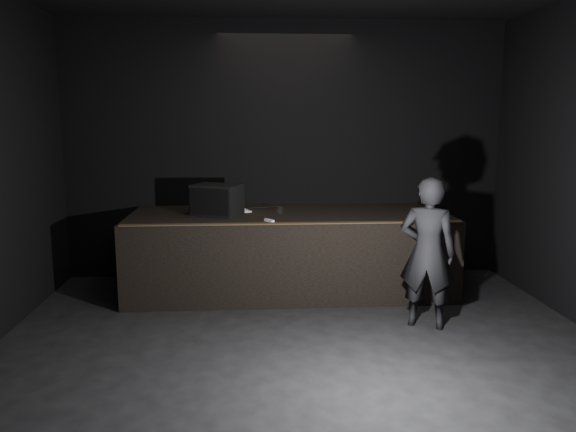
{
  "coord_description": "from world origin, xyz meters",
  "views": [
    {
      "loc": [
        -0.48,
        -4.25,
        2.17
      ],
      "look_at": [
        -0.04,
        2.3,
        1.04
      ],
      "focal_mm": 35.0,
      "sensor_mm": 36.0,
      "label": 1
    }
  ],
  "objects_px": {
    "laptop": "(234,207)",
    "person": "(428,253)",
    "stage_monitor": "(217,200)",
    "beer_can": "(225,207)",
    "stage_riser": "(289,252)"
  },
  "relations": [
    {
      "from": "stage_riser",
      "to": "beer_can",
      "type": "distance_m",
      "value": 1.0
    },
    {
      "from": "stage_monitor",
      "to": "person",
      "type": "xyz_separation_m",
      "value": [
        2.26,
        -1.34,
        -0.39
      ]
    },
    {
      "from": "laptop",
      "to": "person",
      "type": "height_order",
      "value": "person"
    },
    {
      "from": "laptop",
      "to": "person",
      "type": "bearing_deg",
      "value": -61.5
    },
    {
      "from": "stage_riser",
      "to": "beer_can",
      "type": "height_order",
      "value": "beer_can"
    },
    {
      "from": "laptop",
      "to": "stage_riser",
      "type": "bearing_deg",
      "value": -41.17
    },
    {
      "from": "person",
      "to": "stage_monitor",
      "type": "bearing_deg",
      "value": -6.55
    },
    {
      "from": "stage_riser",
      "to": "laptop",
      "type": "xyz_separation_m",
      "value": [
        -0.7,
        0.22,
        0.56
      ]
    },
    {
      "from": "stage_riser",
      "to": "person",
      "type": "relative_size",
      "value": 2.5
    },
    {
      "from": "stage_monitor",
      "to": "laptop",
      "type": "distance_m",
      "value": 0.35
    },
    {
      "from": "stage_riser",
      "to": "person",
      "type": "height_order",
      "value": "person"
    },
    {
      "from": "beer_can",
      "to": "stage_monitor",
      "type": "bearing_deg",
      "value": -161.22
    },
    {
      "from": "stage_monitor",
      "to": "laptop",
      "type": "bearing_deg",
      "value": 76.12
    },
    {
      "from": "stage_monitor",
      "to": "beer_can",
      "type": "relative_size",
      "value": 3.94
    },
    {
      "from": "laptop",
      "to": "person",
      "type": "distance_m",
      "value": 2.62
    }
  ]
}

